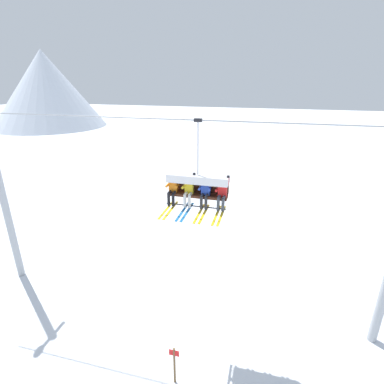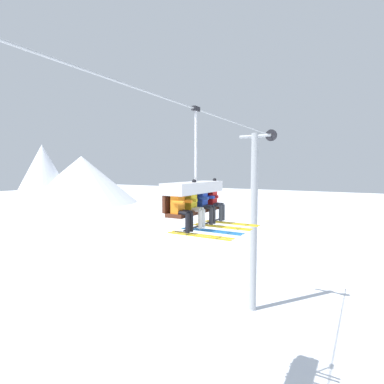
{
  "view_description": "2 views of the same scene",
  "coord_description": "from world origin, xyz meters",
  "px_view_note": "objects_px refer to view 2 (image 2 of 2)",
  "views": [
    {
      "loc": [
        4.22,
        -11.09,
        10.31
      ],
      "look_at": [
        1.59,
        -0.94,
        6.27
      ],
      "focal_mm": 28.0,
      "sensor_mm": 36.0,
      "label": 1
    },
    {
      "loc": [
        -5.42,
        -4.89,
        7.27
      ],
      "look_at": [
        1.64,
        -0.76,
        6.65
      ],
      "focal_mm": 28.0,
      "sensor_mm": 36.0,
      "label": 2
    }
  ],
  "objects_px": {
    "skier_yellow": "(194,204)",
    "skier_red": "(215,200)",
    "lift_tower_far": "(254,219)",
    "chairlift_chair": "(193,192)",
    "skier_blue": "(206,202)",
    "skier_orange": "(182,207)"
  },
  "relations": [
    {
      "from": "lift_tower_far",
      "to": "skier_orange",
      "type": "height_order",
      "value": "lift_tower_far"
    },
    {
      "from": "skier_orange",
      "to": "skier_yellow",
      "type": "height_order",
      "value": "skier_yellow"
    },
    {
      "from": "skier_orange",
      "to": "skier_blue",
      "type": "bearing_deg",
      "value": 0.0
    },
    {
      "from": "skier_orange",
      "to": "skier_blue",
      "type": "xyz_separation_m",
      "value": [
        1.27,
        0.0,
        0.0
      ]
    },
    {
      "from": "skier_yellow",
      "to": "skier_blue",
      "type": "height_order",
      "value": "skier_yellow"
    },
    {
      "from": "skier_yellow",
      "to": "skier_red",
      "type": "bearing_deg",
      "value": 0.0
    },
    {
      "from": "skier_blue",
      "to": "lift_tower_far",
      "type": "bearing_deg",
      "value": 7.53
    },
    {
      "from": "lift_tower_far",
      "to": "skier_yellow",
      "type": "relative_size",
      "value": 5.41
    },
    {
      "from": "skier_blue",
      "to": "skier_red",
      "type": "xyz_separation_m",
      "value": [
        0.64,
        0.01,
        0.02
      ]
    },
    {
      "from": "chairlift_chair",
      "to": "skier_yellow",
      "type": "height_order",
      "value": "chairlift_chair"
    },
    {
      "from": "chairlift_chair",
      "to": "skier_yellow",
      "type": "xyz_separation_m",
      "value": [
        -0.31,
        -0.21,
        -0.29
      ]
    },
    {
      "from": "skier_orange",
      "to": "skier_blue",
      "type": "height_order",
      "value": "same"
    },
    {
      "from": "lift_tower_far",
      "to": "chairlift_chair",
      "type": "distance_m",
      "value": 7.64
    },
    {
      "from": "skier_blue",
      "to": "skier_red",
      "type": "distance_m",
      "value": 0.64
    },
    {
      "from": "skier_yellow",
      "to": "skier_blue",
      "type": "distance_m",
      "value": 0.63
    },
    {
      "from": "lift_tower_far",
      "to": "skier_red",
      "type": "bearing_deg",
      "value": -171.8
    },
    {
      "from": "chairlift_chair",
      "to": "skier_orange",
      "type": "height_order",
      "value": "chairlift_chair"
    },
    {
      "from": "skier_yellow",
      "to": "lift_tower_far",
      "type": "bearing_deg",
      "value": 6.86
    },
    {
      "from": "lift_tower_far",
      "to": "skier_blue",
      "type": "distance_m",
      "value": 7.28
    },
    {
      "from": "chairlift_chair",
      "to": "skier_blue",
      "type": "bearing_deg",
      "value": -34.86
    },
    {
      "from": "lift_tower_far",
      "to": "skier_red",
      "type": "distance_m",
      "value": 6.67
    },
    {
      "from": "skier_red",
      "to": "chairlift_chair",
      "type": "bearing_deg",
      "value": 167.36
    }
  ]
}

